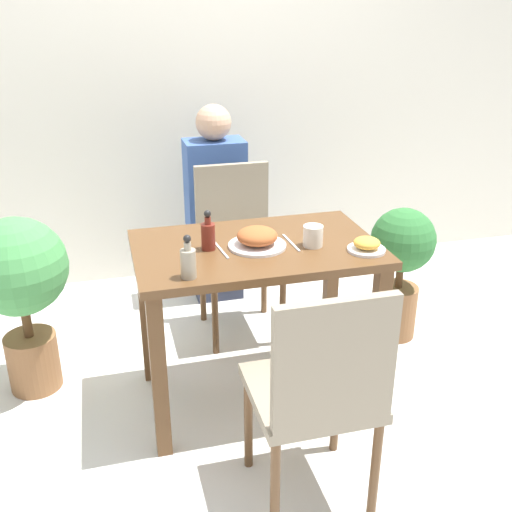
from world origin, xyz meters
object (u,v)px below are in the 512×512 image
chair_far (237,240)px  person_figure (216,206)px  sauce_bottle (188,262)px  drink_cup (313,236)px  chair_near (319,389)px  side_plate (367,245)px  food_plate (257,238)px  potted_plant_left (20,282)px  condiment_bottle (208,235)px  potted_plant_right (401,260)px

chair_far → person_figure: person_figure is taller
sauce_bottle → drink_cup: bearing=17.4°
chair_near → side_plate: size_ratio=5.79×
chair_far → drink_cup: 0.80m
chair_far → drink_cup: (0.15, -0.73, 0.29)m
chair_far → person_figure: 0.40m
chair_far → food_plate: 0.74m
chair_near → food_plate: (-0.04, 0.67, 0.28)m
potted_plant_left → sauce_bottle: bearing=-40.7°
condiment_bottle → chair_far: bearing=67.6°
chair_far → side_plate: bearing=-67.6°
person_figure → chair_far: bearing=-84.9°
condiment_bottle → potted_plant_left: condiment_bottle is taller
chair_near → potted_plant_left: (-1.03, 1.03, 0.04)m
chair_far → potted_plant_left: (-1.06, -0.33, 0.04)m
potted_plant_right → person_figure: 1.11m
side_plate → potted_plant_left: (-1.41, 0.52, -0.23)m
side_plate → food_plate: bearing=159.5°
potted_plant_right → condiment_bottle: bearing=-162.9°
side_plate → person_figure: size_ratio=0.13×
chair_near → potted_plant_left: chair_near is taller
condiment_bottle → person_figure: person_figure is taller
food_plate → side_plate: 0.45m
chair_far → potted_plant_left: 1.11m
side_plate → sauce_bottle: 0.74m
chair_near → condiment_bottle: size_ratio=5.33×
condiment_bottle → potted_plant_left: bearing=157.3°
food_plate → side_plate: (0.42, -0.16, -0.01)m
person_figure → side_plate: bearing=-72.8°
food_plate → condiment_bottle: condiment_bottle is taller
food_plate → chair_near: bearing=-86.8°
food_plate → sauce_bottle: size_ratio=1.42×
sauce_bottle → person_figure: (0.36, 1.30, -0.24)m
chair_far → potted_plant_left: size_ratio=1.07×
chair_near → chair_far: bearing=-91.6°
chair_near → person_figure: (0.00, 1.75, 0.07)m
chair_far → potted_plant_right: 0.87m
condiment_bottle → potted_plant_right: condiment_bottle is taller
side_plate → chair_near: bearing=-126.7°
potted_plant_left → potted_plant_right: potted_plant_left is taller
chair_far → potted_plant_right: chair_far is taller
sauce_bottle → potted_plant_left: size_ratio=0.20×
chair_near → person_figure: size_ratio=0.77×
food_plate → potted_plant_right: (0.88, 0.36, -0.35)m
food_plate → potted_plant_right: food_plate is taller
drink_cup → sauce_bottle: bearing=-162.6°
chair_near → side_plate: 0.70m
food_plate → person_figure: person_figure is taller
chair_near → potted_plant_right: chair_near is taller
drink_cup → potted_plant_right: 0.84m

